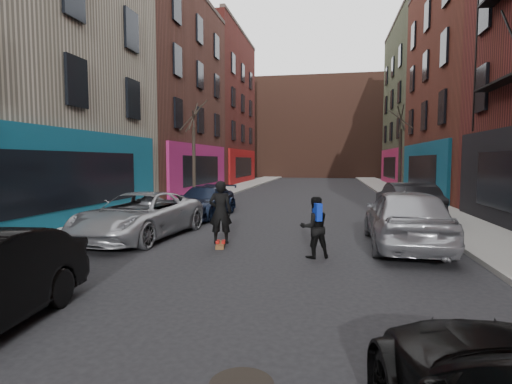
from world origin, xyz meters
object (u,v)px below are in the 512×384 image
at_px(parked_left_end, 204,201).
at_px(parked_left_far, 140,215).
at_px(manhole, 241,384).
at_px(skateboard, 221,245).
at_px(tree_right_far, 400,143).
at_px(parked_right_end, 407,202).
at_px(skateboarder, 220,212).
at_px(parked_right_far, 405,217).
at_px(tree_left_far, 194,143).
at_px(pedestrian, 315,227).

bearing_deg(parked_left_end, parked_left_far, -92.04).
bearing_deg(manhole, skateboard, 107.38).
height_order(tree_right_far, manhole, tree_right_far).
distance_m(tree_right_far, parked_right_end, 12.07).
height_order(parked_left_end, skateboard, parked_left_end).
xyz_separation_m(parked_left_far, skateboarder, (2.78, -0.78, 0.27)).
distance_m(parked_left_end, parked_right_end, 8.26).
bearing_deg(skateboarder, parked_right_end, -145.52).
distance_m(parked_right_far, parked_right_end, 5.27).
bearing_deg(parked_left_end, parked_right_end, 6.61).
relative_size(parked_left_far, manhole, 7.20).
height_order(tree_left_far, skateboarder, tree_left_far).
bearing_deg(skateboarder, tree_right_far, -123.95).
bearing_deg(parked_left_far, skateboard, -10.55).
relative_size(parked_right_far, parked_right_end, 1.06).
relative_size(skateboard, pedestrian, 0.53).
distance_m(parked_right_end, skateboarder, 8.47).
xyz_separation_m(parked_left_end, skateboard, (2.29, -5.61, -0.60)).
relative_size(parked_right_far, skateboard, 6.11).
bearing_deg(parked_right_end, parked_right_far, 75.08).
xyz_separation_m(parked_right_far, manhole, (-2.94, -7.39, -0.83)).
xyz_separation_m(tree_left_far, parked_left_end, (2.55, -6.04, -2.73)).
bearing_deg(parked_left_end, manhole, -66.57).
distance_m(parked_right_end, skateboard, 8.50).
relative_size(tree_right_far, parked_left_end, 1.53).
distance_m(tree_right_far, parked_left_far, 19.99).
xyz_separation_m(parked_left_far, parked_left_end, (0.49, 4.83, -0.05)).
bearing_deg(pedestrian, parked_left_end, -75.52).
relative_size(tree_left_far, pedestrian, 4.32).
xyz_separation_m(tree_left_far, pedestrian, (7.43, -12.44, -2.62)).
xyz_separation_m(parked_left_far, pedestrian, (5.38, -1.57, 0.06)).
xyz_separation_m(parked_left_end, parked_right_end, (8.25, 0.40, 0.11)).
bearing_deg(skateboard, parked_right_far, -1.28).
height_order(skateboard, manhole, skateboard).
xyz_separation_m(tree_right_far, parked_right_end, (-1.60, -11.64, -2.77)).
bearing_deg(skateboard, parked_right_end, 34.48).
height_order(parked_left_end, manhole, parked_left_end).
xyz_separation_m(parked_left_far, skateboard, (2.78, -0.78, -0.65)).
height_order(tree_left_far, skateboard, tree_left_far).
bearing_deg(parked_right_end, parked_left_end, -1.52).
relative_size(parked_right_end, skateboarder, 2.66).
distance_m(tree_left_far, manhole, 19.76).
bearing_deg(manhole, pedestrian, 84.62).
bearing_deg(parked_right_far, parked_left_far, 1.72).
distance_m(tree_left_far, parked_left_end, 7.11).
bearing_deg(skateboard, parked_left_far, 153.60).
bearing_deg(tree_left_far, parked_left_far, -79.30).
bearing_deg(manhole, skateboarder, 107.38).
xyz_separation_m(skateboard, pedestrian, (2.60, -0.79, 0.71)).
relative_size(pedestrian, manhole, 2.15).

